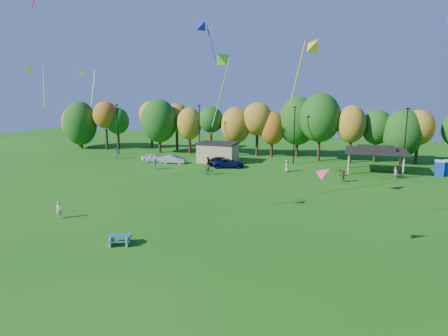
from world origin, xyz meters
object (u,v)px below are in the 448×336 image
(kite_flyer, at_px, (59,210))
(car_c, at_px, (228,163))
(car_b, at_px, (174,159))
(picnic_table, at_px, (120,239))
(car_d, at_px, (222,162))
(car_a, at_px, (154,158))

(kite_flyer, distance_m, car_c, 29.17)
(car_c, bearing_deg, car_b, 68.50)
(picnic_table, xyz_separation_m, kite_flyer, (-8.81, 3.70, 0.36))
(kite_flyer, distance_m, car_d, 29.85)
(car_b, bearing_deg, picnic_table, -167.22)
(picnic_table, height_order, car_a, car_a)
(car_d, bearing_deg, picnic_table, 167.06)
(car_a, xyz_separation_m, car_b, (3.69, -0.19, -0.01))
(kite_flyer, xyz_separation_m, car_d, (5.79, 29.28, -0.10))
(car_b, bearing_deg, car_c, -99.94)
(picnic_table, xyz_separation_m, car_d, (-3.01, 32.98, 0.26))
(car_d, bearing_deg, car_c, -144.98)
(picnic_table, relative_size, car_c, 0.43)
(car_d, bearing_deg, car_a, 72.61)
(car_b, bearing_deg, car_d, -93.61)
(picnic_table, relative_size, car_a, 0.53)
(picnic_table, bearing_deg, car_d, 73.15)
(kite_flyer, height_order, car_a, kite_flyer)
(picnic_table, height_order, kite_flyer, kite_flyer)
(car_d, bearing_deg, kite_flyer, 150.65)
(picnic_table, bearing_deg, kite_flyer, 135.16)
(car_c, bearing_deg, picnic_table, 165.43)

